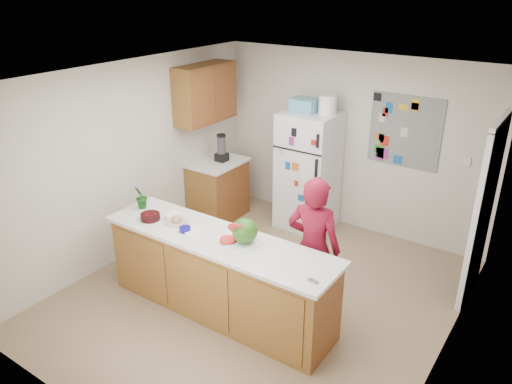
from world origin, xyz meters
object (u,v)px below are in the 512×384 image
Objects in this scene: person at (313,248)px; cherry_bowl at (150,217)px; refrigerator at (308,171)px; watermelon at (245,231)px.

cherry_bowl is (-1.70, -0.65, 0.16)m from person.
refrigerator is 1.06× the size of person.
watermelon is 1.21× the size of cherry_bowl.
person is 7.43× the size of cherry_bowl.
cherry_bowl is at bearing -172.38° from watermelon.
watermelon is (-0.52, -0.50, 0.26)m from person.
refrigerator is 2.12m from person.
watermelon is (0.55, -2.32, 0.21)m from refrigerator.
person is at bearing -59.53° from refrigerator.
person reaches higher than cherry_bowl.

